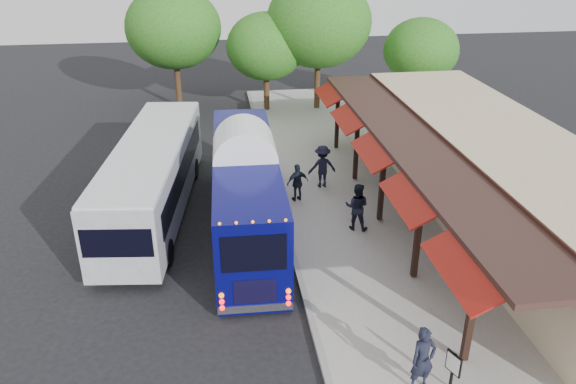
{
  "coord_description": "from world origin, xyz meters",
  "views": [
    {
      "loc": [
        -2.5,
        -14.92,
        10.74
      ],
      "look_at": [
        0.08,
        3.7,
        1.8
      ],
      "focal_mm": 35.0,
      "sensor_mm": 36.0,
      "label": 1
    }
  ],
  "objects_px": {
    "ped_b": "(357,207)",
    "ped_c": "(298,183)",
    "coach_bus": "(246,188)",
    "sign_board": "(453,365)",
    "city_bus": "(153,175)",
    "ped_a": "(423,359)",
    "ped_d": "(322,166)"
  },
  "relations": [
    {
      "from": "ped_b",
      "to": "ped_d",
      "type": "height_order",
      "value": "ped_d"
    },
    {
      "from": "ped_c",
      "to": "sign_board",
      "type": "relative_size",
      "value": 1.52
    },
    {
      "from": "coach_bus",
      "to": "city_bus",
      "type": "xyz_separation_m",
      "value": [
        -3.59,
        2.11,
        -0.18
      ]
    },
    {
      "from": "ped_c",
      "to": "ped_a",
      "type": "bearing_deg",
      "value": 81.78
    },
    {
      "from": "ped_c",
      "to": "ped_d",
      "type": "xyz_separation_m",
      "value": [
        1.29,
        1.24,
        0.14
      ]
    },
    {
      "from": "ped_a",
      "to": "ped_c",
      "type": "xyz_separation_m",
      "value": [
        -1.42,
        11.05,
        -0.09
      ]
    },
    {
      "from": "ped_d",
      "to": "ped_a",
      "type": "bearing_deg",
      "value": 85.41
    },
    {
      "from": "city_bus",
      "to": "ped_a",
      "type": "xyz_separation_m",
      "value": [
        7.32,
        -11.02,
        -0.64
      ]
    },
    {
      "from": "ped_a",
      "to": "ped_d",
      "type": "height_order",
      "value": "ped_d"
    },
    {
      "from": "city_bus",
      "to": "ped_a",
      "type": "bearing_deg",
      "value": -49.94
    },
    {
      "from": "ped_b",
      "to": "sign_board",
      "type": "relative_size",
      "value": 1.74
    },
    {
      "from": "ped_a",
      "to": "sign_board",
      "type": "height_order",
      "value": "ped_a"
    },
    {
      "from": "sign_board",
      "to": "ped_d",
      "type": "bearing_deg",
      "value": 71.95
    },
    {
      "from": "coach_bus",
      "to": "ped_d",
      "type": "relative_size",
      "value": 5.67
    },
    {
      "from": "coach_bus",
      "to": "ped_c",
      "type": "distance_m",
      "value": 3.27
    },
    {
      "from": "city_bus",
      "to": "ped_b",
      "type": "bearing_deg",
      "value": -12.95
    },
    {
      "from": "city_bus",
      "to": "sign_board",
      "type": "bearing_deg",
      "value": -47.54
    },
    {
      "from": "coach_bus",
      "to": "ped_c",
      "type": "bearing_deg",
      "value": 44.32
    },
    {
      "from": "ped_c",
      "to": "sign_board",
      "type": "xyz_separation_m",
      "value": [
        2.19,
        -11.15,
        -0.09
      ]
    },
    {
      "from": "coach_bus",
      "to": "sign_board",
      "type": "xyz_separation_m",
      "value": [
        4.49,
        -9.02,
        -0.99
      ]
    },
    {
      "from": "coach_bus",
      "to": "city_bus",
      "type": "height_order",
      "value": "coach_bus"
    },
    {
      "from": "ped_d",
      "to": "sign_board",
      "type": "xyz_separation_m",
      "value": [
        0.89,
        -12.4,
        -0.23
      ]
    },
    {
      "from": "city_bus",
      "to": "coach_bus",
      "type": "bearing_deg",
      "value": -23.95
    },
    {
      "from": "coach_bus",
      "to": "ped_d",
      "type": "distance_m",
      "value": 4.99
    },
    {
      "from": "ped_d",
      "to": "coach_bus",
      "type": "bearing_deg",
      "value": 38.04
    },
    {
      "from": "ped_b",
      "to": "ped_c",
      "type": "xyz_separation_m",
      "value": [
        -1.85,
        2.76,
        -0.12
      ]
    },
    {
      "from": "ped_b",
      "to": "ped_a",
      "type": "bearing_deg",
      "value": 109.08
    },
    {
      "from": "ped_b",
      "to": "ped_c",
      "type": "distance_m",
      "value": 3.32
    },
    {
      "from": "coach_bus",
      "to": "ped_a",
      "type": "bearing_deg",
      "value": -65.85
    },
    {
      "from": "ped_a",
      "to": "ped_b",
      "type": "bearing_deg",
      "value": 76.98
    },
    {
      "from": "coach_bus",
      "to": "ped_a",
      "type": "distance_m",
      "value": 9.69
    },
    {
      "from": "ped_c",
      "to": "coach_bus",
      "type": "bearing_deg",
      "value": 27.3
    }
  ]
}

